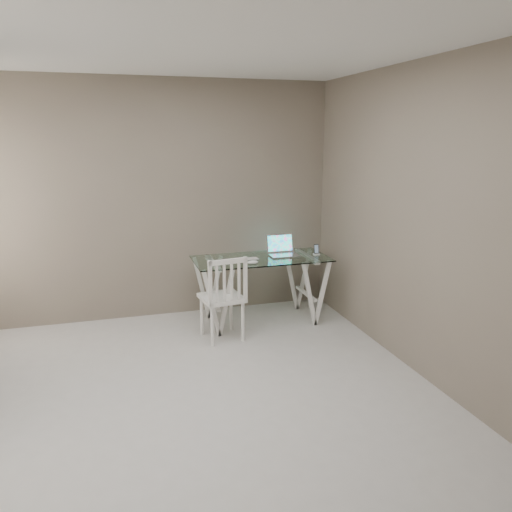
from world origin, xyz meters
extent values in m
plane|color=#B6B3AF|center=(0.00, 0.00, 0.00)|extent=(4.50, 4.50, 0.00)
cube|color=white|center=(0.00, 0.00, 2.70)|extent=(4.00, 4.50, 0.02)
cube|color=#716659|center=(0.00, 2.25, 1.35)|extent=(4.00, 0.02, 2.70)
cube|color=#716659|center=(0.00, -2.25, 1.35)|extent=(4.00, 0.02, 2.70)
cube|color=#716659|center=(2.00, 0.00, 1.35)|extent=(0.02, 4.50, 2.70)
cube|color=silver|center=(1.03, 1.68, 0.74)|extent=(1.50, 0.70, 0.01)
cube|color=white|center=(0.48, 1.68, 0.36)|extent=(0.24, 0.62, 0.72)
cube|color=white|center=(1.58, 1.68, 0.36)|extent=(0.24, 0.62, 0.72)
cube|color=white|center=(0.50, 1.34, 0.44)|extent=(0.46, 0.46, 0.04)
cylinder|color=white|center=(0.35, 1.15, 0.21)|extent=(0.04, 0.04, 0.42)
cylinder|color=white|center=(0.68, 1.20, 0.21)|extent=(0.04, 0.04, 0.42)
cylinder|color=white|center=(0.31, 1.48, 0.21)|extent=(0.04, 0.04, 0.42)
cylinder|color=white|center=(0.64, 1.53, 0.21)|extent=(0.04, 0.04, 0.42)
cube|color=white|center=(0.52, 1.15, 0.67)|extent=(0.41, 0.08, 0.46)
cube|color=#BABABF|center=(1.31, 1.71, 0.75)|extent=(0.32, 0.22, 0.01)
cube|color=#19D899|center=(1.31, 1.85, 0.87)|extent=(0.32, 0.06, 0.21)
cube|color=silver|center=(0.85, 1.66, 0.75)|extent=(0.28, 0.12, 0.01)
ellipsoid|color=white|center=(0.87, 1.46, 0.77)|extent=(0.12, 0.07, 0.04)
cube|color=white|center=(1.68, 1.65, 0.75)|extent=(0.06, 0.06, 0.01)
cube|color=black|center=(1.68, 1.66, 0.81)|extent=(0.05, 0.03, 0.11)
camera|label=1|loc=(-0.57, -3.47, 2.08)|focal=35.00mm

